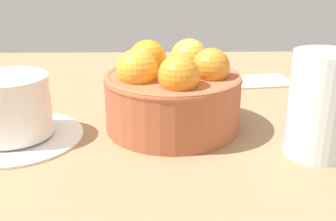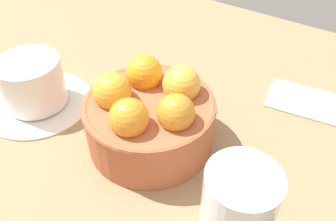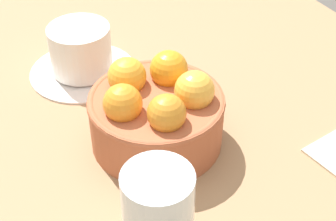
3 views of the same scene
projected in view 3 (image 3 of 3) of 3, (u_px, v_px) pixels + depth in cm
name	position (u px, v px, depth cm)	size (l,w,h in cm)	color
ground_plane	(157.00, 152.00, 66.13)	(111.15, 86.54, 4.27)	#997551
terracotta_bowl	(156.00, 112.00, 61.91)	(16.53, 16.53, 10.34)	#AD5938
coffee_cup	(81.00, 54.00, 74.37)	(15.71, 15.71, 7.55)	white
water_glass	(158.00, 218.00, 48.13)	(6.78, 6.78, 11.13)	silver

